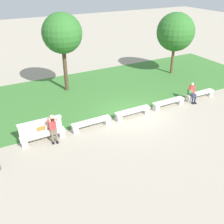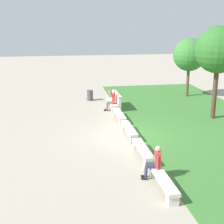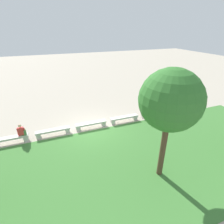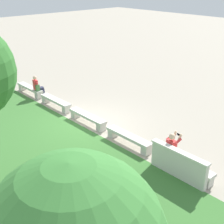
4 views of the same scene
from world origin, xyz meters
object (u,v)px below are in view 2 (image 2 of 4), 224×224
Objects in this scene: backpack at (156,161)px; trash_bin at (90,95)px; person_photographer at (112,99)px; bench_main at (112,104)px; person_distant at (155,161)px; bench_near at (119,115)px; bench_end at (163,181)px; bench_far at (143,151)px; tree_right_background at (189,55)px; bench_mid at (129,130)px; tree_behind_wall at (219,50)px.

backpack is 12.08m from trash_bin.
backpack is (9.08, 0.11, -0.11)m from person_photographer.
person_distant is at bearing -0.38° from bench_main.
trash_bin is (-12.12, -1.12, -0.30)m from person_distant.
bench_near is 2.14m from person_photographer.
bench_end is at bearing 0.00° from bench_near.
bench_far is 0.51× the size of tree_right_background.
bench_main and bench_mid have the same top height.
bench_end is 1.69× the size of person_photographer.
bench_mid is 5.22× the size of backpack.
bench_mid is 4.37m from backpack.
person_distant reaches higher than bench_end.
person_photographer is at bearing -179.56° from bench_end.
bench_main is 1.00× the size of bench_end.
bench_near is at bearing 180.00° from bench_far.
bench_near is 0.51× the size of tree_right_background.
bench_mid is at bearing 180.00° from bench_far.
tree_behind_wall is (-2.06, 5.48, 3.64)m from bench_mid.
backpack reaches higher than bench_end.
tree_behind_wall is 1.22× the size of tree_right_background.
backpack reaches higher than bench_far.
person_distant reaches higher than bench_far.
tree_right_background reaches higher than backpack.
bench_near is 1.00× the size of bench_far.
bench_near is 1.00× the size of bench_end.
bench_mid is 6.90m from tree_behind_wall.
bench_mid is 2.98× the size of trash_bin.
bench_mid is 4.74m from person_photographer.
backpack reaches higher than bench_near.
trash_bin is (-7.66, -1.19, 0.07)m from bench_mid.
bench_far is 7.36m from person_photographer.
bench_mid is 4.48m from person_distant.
backpack is 13.83m from tree_right_background.
bench_near is (2.62, 0.00, 0.00)m from bench_main.
person_photographer is (-7.35, -0.08, 0.43)m from bench_far.
person_photographer reaches higher than backpack.
tree_behind_wall is at bearing 143.15° from bench_end.
bench_far is 5.22× the size of backpack.
backpack is (4.36, 0.03, 0.32)m from bench_mid.
person_photographer is 3.16m from trash_bin.
tree_behind_wall is (0.56, 5.48, 3.64)m from bench_near.
bench_main is at bearing -68.21° from tree_right_background.
bench_main and bench_far have the same top height.
tree_right_background is at bearing 115.56° from person_photographer.
bench_mid and bench_far have the same top height.
bench_end is 12.96m from trash_bin.
bench_mid is at bearing -38.88° from tree_right_background.
bench_main is 9.61m from backpack.
bench_main is 5.25m from bench_mid.
tree_right_background is 7.93m from trash_bin.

